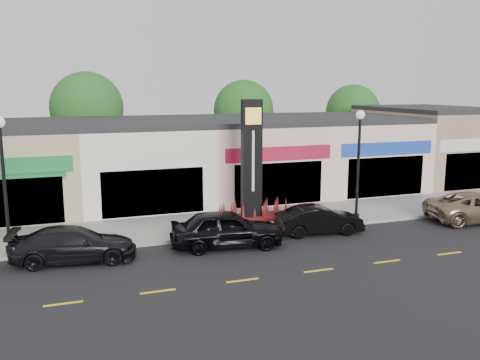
{
  "coord_description": "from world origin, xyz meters",
  "views": [
    {
      "loc": [
        -5.64,
        -19.03,
        6.75
      ],
      "look_at": [
        2.33,
        4.0,
        2.25
      ],
      "focal_mm": 38.0,
      "sensor_mm": 36.0,
      "label": 1
    }
  ],
  "objects": [
    {
      "name": "shop_pink_e",
      "position": [
        12.5,
        11.47,
        2.4
      ],
      "size": [
        7.0,
        10.01,
        4.8
      ],
      "color": "#FAC2BE",
      "rests_on": "ground"
    },
    {
      "name": "tree_rear_west",
      "position": [
        -4.0,
        19.5,
        5.22
      ],
      "size": [
        5.2,
        5.2,
        7.83
      ],
      "color": "#382619",
      "rests_on": "ground"
    },
    {
      "name": "car_gold_suv",
      "position": [
        13.98,
        0.66,
        0.73
      ],
      "size": [
        3.22,
        5.59,
        1.47
      ],
      "primitive_type": "imported",
      "rotation": [
        0.0,
        0.0,
        1.42
      ],
      "color": "#907C5B",
      "rests_on": "ground"
    },
    {
      "name": "lamp_east_near",
      "position": [
        8.0,
        2.5,
        3.48
      ],
      "size": [
        0.44,
        0.44,
        5.47
      ],
      "color": "black",
      "rests_on": "sidewalk"
    },
    {
      "name": "pylon_sign",
      "position": [
        3.0,
        4.2,
        2.27
      ],
      "size": [
        4.2,
        1.3,
        6.0
      ],
      "color": "#4F0D16",
      "rests_on": "sidewalk"
    },
    {
      "name": "tree_rear_east",
      "position": [
        18.0,
        19.5,
        4.63
      ],
      "size": [
        4.6,
        4.6,
        6.94
      ],
      "color": "#382619",
      "rests_on": "ground"
    },
    {
      "name": "lamp_west_near",
      "position": [
        -8.0,
        2.5,
        3.48
      ],
      "size": [
        0.44,
        0.44,
        5.47
      ],
      "color": "black",
      "rests_on": "sidewalk"
    },
    {
      "name": "shop_cream",
      "position": [
        -1.5,
        11.47,
        2.4
      ],
      "size": [
        7.0,
        10.01,
        4.8
      ],
      "color": "white",
      "rests_on": "ground"
    },
    {
      "name": "curb",
      "position": [
        0.0,
        2.1,
        0.07
      ],
      "size": [
        52.0,
        0.2,
        0.15
      ],
      "primitive_type": "cube",
      "color": "gray",
      "rests_on": "ground"
    },
    {
      "name": "car_black_sedan",
      "position": [
        0.62,
        0.8,
        0.81
      ],
      "size": [
        2.51,
        4.96,
        1.62
      ],
      "primitive_type": "imported",
      "rotation": [
        0.0,
        0.0,
        1.44
      ],
      "color": "black",
      "rests_on": "ground"
    },
    {
      "name": "sidewalk",
      "position": [
        0.0,
        4.35,
        0.07
      ],
      "size": [
        52.0,
        4.3,
        0.15
      ],
      "primitive_type": "cube",
      "color": "gray",
      "rests_on": "ground"
    },
    {
      "name": "tree_rear_mid",
      "position": [
        8.0,
        19.5,
        4.88
      ],
      "size": [
        4.8,
        4.8,
        7.29
      ],
      "color": "#382619",
      "rests_on": "ground"
    },
    {
      "name": "car_black_conv",
      "position": [
        5.3,
        1.32,
        0.66
      ],
      "size": [
        1.85,
        4.14,
        1.32
      ],
      "primitive_type": "imported",
      "rotation": [
        0.0,
        0.0,
        1.45
      ],
      "color": "black",
      "rests_on": "ground"
    },
    {
      "name": "ground",
      "position": [
        0.0,
        0.0,
        0.0
      ],
      "size": [
        120.0,
        120.0,
        0.0
      ],
      "primitive_type": "plane",
      "color": "black",
      "rests_on": "ground"
    },
    {
      "name": "shop_beige",
      "position": [
        -8.5,
        11.46,
        2.4
      ],
      "size": [
        7.0,
        10.85,
        4.8
      ],
      "color": "tan",
      "rests_on": "ground"
    },
    {
      "name": "car_dark_sedan",
      "position": [
        -5.55,
        1.04,
        0.69
      ],
      "size": [
        2.51,
        4.95,
        1.38
      ],
      "primitive_type": "imported",
      "rotation": [
        0.0,
        0.0,
        1.45
      ],
      "color": "black",
      "rests_on": "ground"
    },
    {
      "name": "shop_pink_w",
      "position": [
        5.5,
        11.47,
        2.4
      ],
      "size": [
        7.0,
        10.01,
        4.8
      ],
      "color": "#FAC2BE",
      "rests_on": "ground"
    },
    {
      "name": "shop_tan",
      "position": [
        19.5,
        11.48,
        2.65
      ],
      "size": [
        7.0,
        10.01,
        5.3
      ],
      "color": "#957B56",
      "rests_on": "ground"
    }
  ]
}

